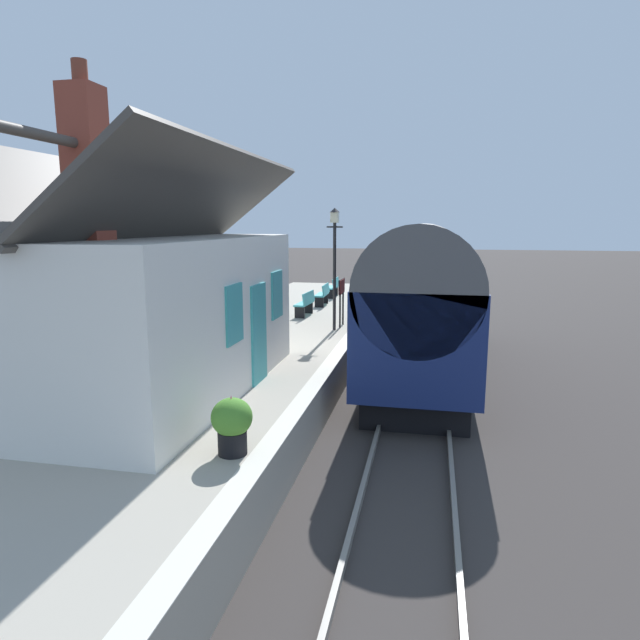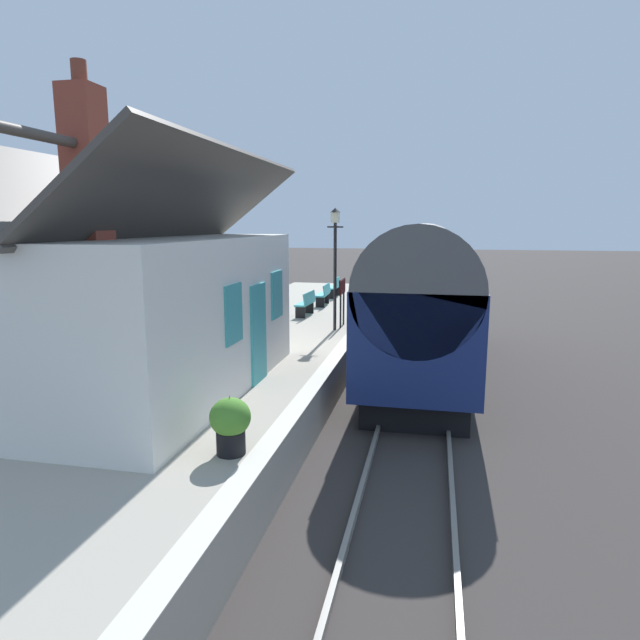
{
  "view_description": "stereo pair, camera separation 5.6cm",
  "coord_description": "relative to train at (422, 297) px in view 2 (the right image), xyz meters",
  "views": [
    {
      "loc": [
        -13.96,
        -1.16,
        4.33
      ],
      "look_at": [
        -1.15,
        1.5,
        1.98
      ],
      "focal_mm": 30.34,
      "sensor_mm": 36.0,
      "label": 1
    },
    {
      "loc": [
        -13.95,
        -1.21,
        4.33
      ],
      "look_at": [
        -1.15,
        1.5,
        1.98
      ],
      "focal_mm": 30.34,
      "sensor_mm": 36.0,
      "label": 2
    }
  ],
  "objects": [
    {
      "name": "ground_plane",
      "position": [
        -1.93,
        0.9,
        -2.22
      ],
      "size": [
        160.0,
        160.0,
        0.0
      ],
      "primitive_type": "plane",
      "color": "#383330"
    },
    {
      "name": "platform",
      "position": [
        -1.93,
        4.72,
        -1.73
      ],
      "size": [
        32.0,
        5.64,
        0.98
      ],
      "primitive_type": "cube",
      "color": "#A39B8C",
      "rests_on": "ground"
    },
    {
      "name": "platform_edge_coping",
      "position": [
        -1.93,
        2.08,
        -1.23
      ],
      "size": [
        32.0,
        0.36,
        0.02
      ],
      "primitive_type": "cube",
      "color": "beige",
      "rests_on": "platform"
    },
    {
      "name": "rail_near",
      "position": [
        -1.93,
        -0.72,
        -2.15
      ],
      "size": [
        52.0,
        0.08,
        0.14
      ],
      "primitive_type": "cube",
      "color": "gray",
      "rests_on": "ground"
    },
    {
      "name": "rail_far",
      "position": [
        -1.93,
        0.72,
        -2.15
      ],
      "size": [
        52.0,
        0.08,
        0.14
      ],
      "primitive_type": "cube",
      "color": "gray",
      "rests_on": "ground"
    },
    {
      "name": "train",
      "position": [
        0.0,
        0.0,
        0.0
      ],
      "size": [
        11.13,
        2.73,
        4.32
      ],
      "color": "black",
      "rests_on": "ground"
    },
    {
      "name": "station_building",
      "position": [
        -6.17,
        5.22,
        0.43
      ],
      "size": [
        7.52,
        4.1,
        5.85
      ],
      "color": "white",
      "rests_on": "platform"
    },
    {
      "name": "bench_by_lamp",
      "position": [
        5.75,
        4.1,
        -0.76
      ],
      "size": [
        1.41,
        0.47,
        0.88
      ],
      "color": "teal",
      "rests_on": "platform"
    },
    {
      "name": "bench_near_building",
      "position": [
        3.14,
        4.23,
        -0.76
      ],
      "size": [
        1.42,
        0.5,
        0.88
      ],
      "color": "teal",
      "rests_on": "platform"
    },
    {
      "name": "bench_mid_platform",
      "position": [
        8.33,
        4.15,
        -0.76
      ],
      "size": [
        1.4,
        0.44,
        0.88
      ],
      "color": "teal",
      "rests_on": "platform"
    },
    {
      "name": "planter_bench_left",
      "position": [
        -0.95,
        6.6,
        -0.93
      ],
      "size": [
        0.9,
        0.32,
        0.65
      ],
      "color": "teal",
      "rests_on": "platform"
    },
    {
      "name": "planter_under_sign",
      "position": [
        -8.82,
        2.52,
        -0.76
      ],
      "size": [
        0.61,
        0.61,
        0.9
      ],
      "color": "black",
      "rests_on": "platform"
    },
    {
      "name": "lamp_post_platform",
      "position": [
        0.72,
        2.72,
        1.41
      ],
      "size": [
        0.32,
        0.5,
        3.81
      ],
      "color": "black",
      "rests_on": "platform"
    },
    {
      "name": "station_sign_board",
      "position": [
        1.39,
        2.61,
        -0.05
      ],
      "size": [
        0.96,
        0.06,
        1.57
      ],
      "color": "black",
      "rests_on": "platform"
    },
    {
      "name": "tree_distant",
      "position": [
        3.92,
        14.85,
        3.04
      ],
      "size": [
        2.91,
        2.62,
        6.8
      ],
      "color": "#4C3828",
      "rests_on": "ground"
    },
    {
      "name": "tree_far_left",
      "position": [
        -0.77,
        9.85,
        2.47
      ],
      "size": [
        3.32,
        3.01,
        6.68
      ],
      "color": "#4C3828",
      "rests_on": "ground"
    },
    {
      "name": "tree_mid_background",
      "position": [
        8.41,
        16.66,
        2.91
      ],
      "size": [
        3.38,
        2.95,
        7.23
      ],
      "color": "#4C3828",
      "rests_on": "ground"
    }
  ]
}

